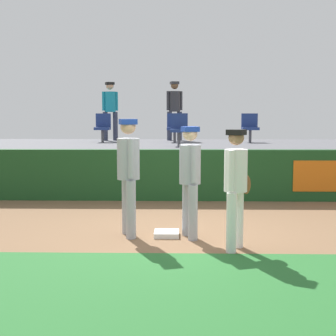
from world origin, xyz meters
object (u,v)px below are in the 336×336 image
Objects in this scene: player_runner_visitor at (190,174)px; seat_front_center at (179,128)px; seat_back_right at (250,126)px; seat_back_center at (175,126)px; seat_back_left at (103,126)px; spectator_hooded at (110,107)px; player_fielder_home at (236,181)px; player_coach_visitor at (128,169)px; first_base at (167,234)px; spectator_capped at (175,106)px.

seat_front_center is at bearing 165.27° from player_runner_visitor.
seat_back_center is at bearing -179.99° from seat_back_right.
seat_back_left is 1.08m from spectator_hooded.
player_coach_visitor reaches higher than player_fielder_home.
seat_back_center reaches higher than first_base.
seat_front_center is at bearing 152.94° from player_coach_visitor.
seat_front_center is at bearing -38.73° from seat_back_left.
first_base is 7.11m from seat_back_right.
player_fielder_home is 2.08× the size of seat_back_center.
first_base is 7.04m from seat_back_left.
first_base is 1.06m from player_runner_visitor.
seat_back_right is (4.31, 0.00, 0.00)m from seat_back_left.
seat_front_center is 1.00× the size of seat_back_right.
seat_back_center and seat_back_left have the same top height.
player_runner_visitor is at bearing -87.93° from seat_front_center.
seat_back_right is at bearing 0.01° from seat_back_left.
player_fielder_home reaches higher than first_base.
seat_back_center reaches higher than player_coach_visitor.
seat_front_center is 2.88m from spectator_capped.
player_fielder_home is 7.41m from seat_back_center.
seat_front_center is at bearing -138.99° from seat_back_right.
player_fielder_home is at bearing -82.59° from seat_back_center.
player_coach_visitor is at bearing 77.37° from spectator_hooded.
spectator_hooded reaches higher than player_runner_visitor.
spectator_hooded is at bearing -134.81° from player_fielder_home.
player_fielder_home is 2.08× the size of seat_back_left.
seat_back_left is (-2.05, 6.55, 1.58)m from first_base.
first_base is at bearing -120.98° from player_runner_visitor.
seat_front_center is 1.00× the size of seat_back_left.
spectator_hooded is (0.09, 0.91, 0.58)m from seat_back_left.
first_base is at bearing 72.97° from player_coach_visitor.
seat_front_center reaches higher than player_coach_visitor.
spectator_capped is at bearing 90.80° from seat_back_center.
player_coach_visitor is 4.85m from seat_front_center.
spectator_capped is at bearing 25.80° from seat_back_left.
player_coach_visitor is at bearing -95.91° from seat_back_center.
seat_back_center reaches higher than player_fielder_home.
seat_back_left reaches higher than player_coach_visitor.
seat_back_left reaches higher than player_fielder_home.
seat_back_left is (-1.44, 6.55, 0.53)m from player_coach_visitor.
spectator_hooded reaches higher than seat_back_right.
player_coach_visitor reaches higher than player_runner_visitor.
seat_front_center is (0.81, 4.75, 0.53)m from player_coach_visitor.
seat_back_center is at bearing -147.25° from player_fielder_home.
player_runner_visitor is 7.99m from spectator_hooded.
spectator_hooded is at bearing 155.68° from seat_back_center.
seat_back_center is 1.00× the size of seat_back_right.
player_fielder_home is 7.96m from seat_back_left.
player_coach_visitor reaches higher than first_base.
seat_back_right reaches higher than player_fielder_home.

